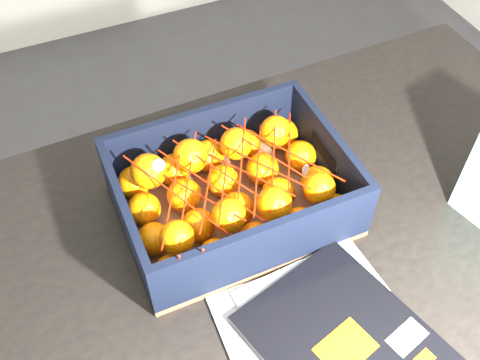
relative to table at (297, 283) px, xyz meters
name	(u,v)px	position (x,y,z in m)	size (l,w,h in m)	color
table	(297,283)	(0.00, 0.00, 0.00)	(1.22, 0.83, 0.75)	black
magazine_stack	(336,349)	(-0.03, -0.16, 0.11)	(0.30, 0.32, 0.02)	beige
produce_crate	(232,196)	(-0.07, 0.12, 0.14)	(0.36, 0.27, 0.12)	brown
clementine_heap	(232,190)	(-0.07, 0.12, 0.15)	(0.33, 0.25, 0.10)	orange
mesh_net	(230,178)	(-0.07, 0.11, 0.20)	(0.29, 0.24, 0.09)	#B41B06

